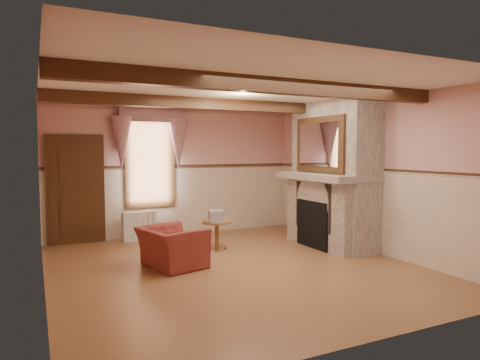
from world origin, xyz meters
name	(u,v)px	position (x,y,z in m)	size (l,w,h in m)	color
floor	(234,267)	(0.00, 0.00, 0.00)	(5.50, 6.00, 0.01)	brown
ceiling	(234,90)	(0.00, 0.00, 2.80)	(5.50, 6.00, 0.01)	silver
wall_back	(177,171)	(0.00, 3.00, 1.40)	(5.50, 0.02, 2.80)	#D09190
wall_front	(368,199)	(0.00, -3.00, 1.40)	(5.50, 0.02, 2.80)	#D09190
wall_left	(42,186)	(-2.75, 0.00, 1.40)	(0.02, 6.00, 2.80)	#D09190
wall_right	(369,175)	(2.75, 0.00, 1.40)	(0.02, 6.00, 2.80)	#D09190
wainscot	(234,221)	(0.00, 0.00, 0.75)	(5.50, 6.00, 1.50)	beige
chair_rail	(234,173)	(0.00, 0.00, 1.50)	(5.50, 6.00, 0.08)	black
firebox	(315,224)	(2.00, 0.60, 0.45)	(0.20, 0.95, 0.90)	black
armchair	(172,247)	(-0.89, 0.43, 0.32)	(0.98, 0.86, 0.64)	maroon
side_table	(217,235)	(0.21, 1.20, 0.28)	(0.55, 0.55, 0.55)	brown
book_stack	(216,216)	(0.18, 1.17, 0.65)	(0.26, 0.32, 0.20)	#B7AD8C
radiator	(139,226)	(-0.91, 2.70, 0.30)	(0.70, 0.18, 0.60)	silver
bowl	(323,171)	(2.24, 0.70, 1.47)	(0.37, 0.37, 0.09)	brown
mantel_clock	(303,167)	(2.24, 1.40, 1.52)	(0.14, 0.24, 0.20)	black
oil_lamp	(318,165)	(2.24, 0.88, 1.56)	(0.11, 0.11, 0.28)	#D2813B
candle_red	(348,170)	(2.24, -0.03, 1.50)	(0.06, 0.06, 0.16)	#B02D15
jar_yellow	(335,171)	(2.24, 0.33, 1.48)	(0.06, 0.06, 0.12)	gold
fireplace	(334,174)	(2.42, 0.60, 1.40)	(0.85, 2.00, 2.80)	gray
mantel	(326,176)	(2.24, 0.60, 1.36)	(1.05, 2.05, 0.12)	gray
overmantel_mirror	(319,145)	(2.06, 0.60, 1.97)	(0.06, 1.44, 1.04)	silver
door	(76,191)	(-2.10, 2.94, 1.05)	(1.10, 0.10, 2.10)	black
window	(150,160)	(-0.60, 2.97, 1.65)	(1.06, 0.08, 2.02)	white
window_drapes	(150,132)	(-0.60, 2.88, 2.25)	(1.30, 0.14, 1.40)	gray
ceiling_beam_front	(273,86)	(0.00, -1.20, 2.70)	(5.50, 0.18, 0.20)	black
ceiling_beam_back	(206,104)	(0.00, 1.20, 2.70)	(5.50, 0.18, 0.20)	black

